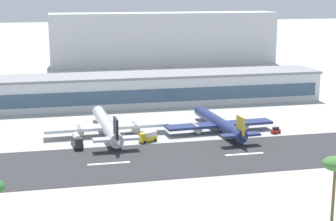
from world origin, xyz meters
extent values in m
plane|color=#A8A8A3|center=(0.00, 0.00, 0.00)|extent=(1400.00, 1400.00, 0.00)
cube|color=#2D2D30|center=(0.00, 0.43, 0.04)|extent=(800.00, 33.70, 0.08)
cube|color=white|center=(-39.68, 0.43, 0.09)|extent=(12.00, 1.20, 0.01)
cube|color=white|center=(0.78, 0.43, 0.09)|extent=(12.00, 1.20, 0.01)
cube|color=silver|center=(-15.95, 79.28, 6.01)|extent=(154.28, 21.22, 12.03)
cube|color=#38516B|center=(-15.95, 68.52, 5.41)|extent=(149.65, 0.30, 5.41)
cube|color=gray|center=(-15.95, 79.28, 12.53)|extent=(155.82, 21.44, 1.00)
cube|color=#BCBCC1|center=(20.19, 201.64, 16.72)|extent=(146.57, 24.79, 33.43)
cylinder|color=silver|center=(-36.71, 32.20, 3.33)|extent=(5.78, 43.06, 4.29)
sphere|color=silver|center=(-37.45, 53.66, 3.33)|extent=(4.08, 4.08, 4.08)
cone|color=silver|center=(-35.96, 10.75, 3.33)|extent=(4.13, 7.86, 3.86)
cube|color=silver|center=(-36.68, 31.34, 2.90)|extent=(41.91, 7.89, 0.94)
cylinder|color=gray|center=(-27.30, 31.67, 2.15)|extent=(3.00, 6.10, 2.79)
cylinder|color=gray|center=(-46.05, 31.02, 2.15)|extent=(3.00, 6.10, 2.79)
cube|color=silver|center=(-36.02, 12.46, 3.76)|extent=(14.29, 4.03, 0.76)
cube|color=black|center=(-36.02, 12.46, 6.76)|extent=(0.89, 5.82, 6.87)
cylinder|color=black|center=(-36.63, 30.06, 0.59)|extent=(0.77, 0.77, 1.18)
cylinder|color=navy|center=(1.50, 27.67, 3.07)|extent=(6.54, 39.83, 3.97)
sphere|color=navy|center=(0.21, 47.46, 3.07)|extent=(3.77, 3.77, 3.77)
cone|color=navy|center=(2.79, 7.88, 3.07)|extent=(4.03, 7.36, 3.57)
cube|color=navy|center=(1.55, 26.88, 2.68)|extent=(38.12, 8.40, 0.87)
cylinder|color=gray|center=(10.04, 27.43, 1.98)|extent=(2.93, 5.71, 2.58)
cylinder|color=gray|center=(-6.94, 26.32, 1.98)|extent=(2.93, 5.71, 2.58)
cube|color=navy|center=(2.69, 9.47, 3.47)|extent=(13.04, 4.10, 0.70)
cube|color=gold|center=(2.69, 9.47, 6.25)|extent=(0.98, 5.38, 6.34)
cylinder|color=black|center=(1.63, 25.69, 0.55)|extent=(0.71, 0.71, 1.09)
cube|color=gold|center=(-24.77, 20.22, 1.05)|extent=(6.45, 4.74, 1.20)
cube|color=silver|center=(-24.12, 20.53, 2.45)|extent=(4.89, 3.94, 1.60)
cube|color=gold|center=(-26.72, 19.29, 2.40)|extent=(2.47, 2.72, 1.50)
cylinder|color=black|center=(-27.18, 20.40, 0.45)|extent=(0.93, 0.64, 0.90)
cylinder|color=black|center=(-26.15, 18.23, 0.45)|extent=(0.93, 0.64, 0.90)
cylinder|color=black|center=(-23.39, 22.20, 0.45)|extent=(0.93, 0.64, 0.90)
cylinder|color=black|center=(-22.36, 20.03, 0.45)|extent=(0.93, 0.64, 0.90)
cube|color=#B2231E|center=(19.73, 20.86, 0.80)|extent=(3.53, 2.48, 1.00)
cube|color=black|center=(19.73, 20.86, 1.75)|extent=(2.21, 1.79, 0.90)
cylinder|color=black|center=(18.42, 21.29, 0.30)|extent=(0.66, 0.45, 0.60)
cylinder|color=black|center=(18.89, 19.76, 0.30)|extent=(0.66, 0.45, 0.60)
cylinder|color=black|center=(20.56, 21.96, 0.30)|extent=(0.66, 0.45, 0.60)
cylinder|color=black|center=(21.03, 20.43, 0.30)|extent=(0.66, 0.45, 0.60)
cube|color=#2D3338|center=(-47.35, 19.24, 1.15)|extent=(3.34, 8.70, 1.40)
cylinder|color=silver|center=(-47.44, 20.25, 2.90)|extent=(2.60, 5.94, 2.10)
cube|color=#2D3338|center=(-47.06, 16.02, 2.75)|extent=(2.56, 2.24, 1.80)
cylinder|color=black|center=(-48.38, 16.16, 0.45)|extent=(0.36, 0.92, 0.90)
cylinder|color=black|center=(-45.79, 16.39, 0.45)|extent=(0.36, 0.92, 0.90)
cylinder|color=black|center=(-48.91, 22.08, 0.45)|extent=(0.36, 0.92, 0.90)
cylinder|color=black|center=(-46.32, 22.31, 0.45)|extent=(0.36, 0.92, 0.90)
cylinder|color=brown|center=(2.08, -48.66, 6.32)|extent=(0.63, 0.63, 12.64)
ellipsoid|color=#427538|center=(2.08, -48.66, 12.64)|extent=(5.44, 5.44, 2.99)
camera|label=1|loc=(-55.63, -146.18, 47.99)|focal=58.22mm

